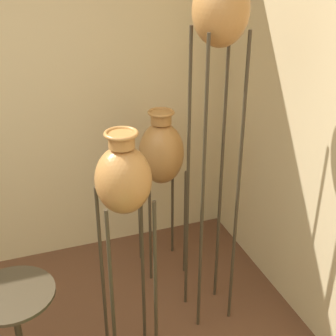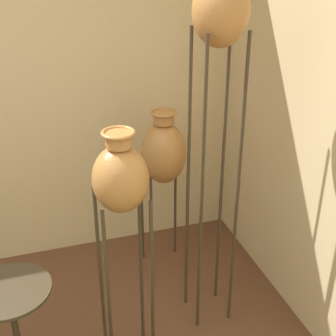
# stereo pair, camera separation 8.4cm
# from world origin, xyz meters

# --- Properties ---
(vase_stand_tall) EXTENTS (0.29, 0.29, 2.24)m
(vase_stand_tall) POSITION_xyz_m (1.44, 0.98, 1.89)
(vase_stand_tall) COLOR #382D1E
(vase_stand_tall) RESTS_ON ground_plane
(vase_stand_medium) EXTENTS (0.28, 0.28, 1.47)m
(vase_stand_medium) POSITION_xyz_m (0.85, 0.75, 1.19)
(vase_stand_medium) COLOR #382D1E
(vase_stand_medium) RESTS_ON ground_plane
(vase_stand_short) EXTENTS (0.31, 0.31, 1.26)m
(vase_stand_short) POSITION_xyz_m (1.32, 1.55, 0.94)
(vase_stand_short) COLOR #382D1E
(vase_stand_short) RESTS_ON ground_plane
(side_table) EXTENTS (0.42, 0.42, 0.74)m
(side_table) POSITION_xyz_m (0.25, 0.68, 0.53)
(side_table) COLOR #382D1E
(side_table) RESTS_ON ground_plane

